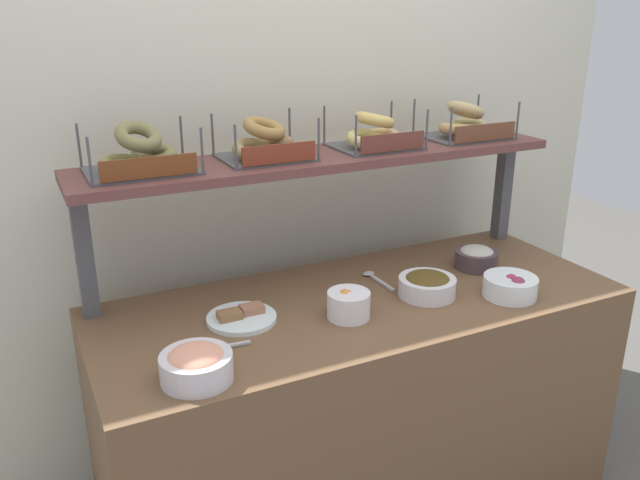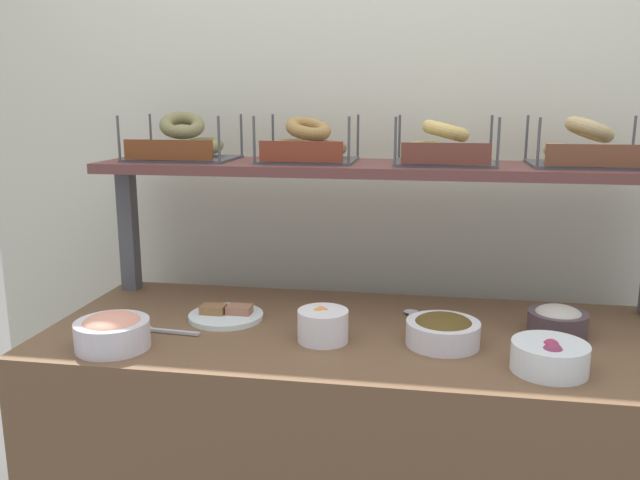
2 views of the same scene
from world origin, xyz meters
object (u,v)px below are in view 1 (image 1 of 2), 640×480
object	(u,v)px
serving_plate_white	(241,317)
bagel_basket_poppy	(140,156)
serving_spoon_near_plate	(375,278)
bowl_tuna_salad	(476,257)
bowl_fruit_salad	(348,304)
bowl_lox_spread	(196,364)
bagel_basket_plain	(374,135)
bagel_basket_everything	(265,144)
bagel_basket_sesame	(465,125)
serving_spoon_by_edge	(208,349)
bowl_chocolate_spread	(427,285)
bowl_beet_salad	(511,286)

from	to	relation	value
serving_plate_white	bagel_basket_poppy	xyz separation A→B (m)	(-0.21, 0.25, 0.47)
serving_spoon_near_plate	bowl_tuna_salad	bearing A→B (deg)	-9.90
bowl_fruit_salad	bowl_lox_spread	bearing A→B (deg)	-164.91
bowl_lox_spread	bagel_basket_plain	distance (m)	1.06
bowl_tuna_salad	bagel_basket_everything	world-z (taller)	bagel_basket_everything
serving_spoon_near_plate	bagel_basket_sesame	xyz separation A→B (m)	(0.48, 0.17, 0.47)
serving_spoon_by_edge	bagel_basket_plain	size ratio (longest dim) A/B	0.63
serving_plate_white	bagel_basket_sesame	bearing A→B (deg)	14.28
bowl_tuna_salad	bagel_basket_everything	xyz separation A→B (m)	(-0.72, 0.23, 0.44)
bowl_chocolate_spread	bagel_basket_plain	world-z (taller)	bagel_basket_plain
bowl_fruit_salad	bagel_basket_everything	world-z (taller)	bagel_basket_everything
bagel_basket_poppy	bagel_basket_everything	distance (m)	0.40
serving_spoon_by_edge	bagel_basket_everything	distance (m)	0.70
bagel_basket_plain	bagel_basket_poppy	bearing A→B (deg)	179.89
bowl_beet_salad	serving_plate_white	xyz separation A→B (m)	(-0.85, 0.23, -0.03)
bowl_tuna_salad	serving_spoon_by_edge	size ratio (longest dim) A/B	0.86
serving_spoon_near_plate	serving_spoon_by_edge	size ratio (longest dim) A/B	0.97
serving_spoon_by_edge	bagel_basket_everything	world-z (taller)	bagel_basket_everything
bowl_beet_salad	bagel_basket_poppy	xyz separation A→B (m)	(-1.06, 0.48, 0.44)
serving_spoon_near_plate	bagel_basket_plain	size ratio (longest dim) A/B	0.61
bagel_basket_everything	bagel_basket_plain	distance (m)	0.41
bowl_tuna_salad	serving_plate_white	distance (m)	0.91
bowl_beet_salad	bagel_basket_poppy	size ratio (longest dim) A/B	0.54
bowl_tuna_salad	bowl_lox_spread	distance (m)	1.16
bowl_beet_salad	serving_spoon_by_edge	world-z (taller)	bowl_beet_salad
bowl_beet_salad	bagel_basket_sesame	world-z (taller)	bagel_basket_sesame
bagel_basket_everything	bagel_basket_plain	world-z (taller)	same
bowl_tuna_salad	bagel_basket_sesame	world-z (taller)	bagel_basket_sesame
bagel_basket_sesame	bowl_tuna_salad	bearing A→B (deg)	-110.94
bagel_basket_poppy	bagel_basket_plain	world-z (taller)	bagel_basket_poppy
bowl_tuna_salad	bowl_lox_spread	world-z (taller)	bowl_lox_spread
serving_spoon_near_plate	bowl_lox_spread	bearing A→B (deg)	-154.51
bagel_basket_everything	bagel_basket_sesame	world-z (taller)	bagel_basket_sesame
bagel_basket_poppy	bagel_basket_plain	xyz separation A→B (m)	(0.81, -0.00, -0.00)
serving_spoon_by_edge	bagel_basket_poppy	bearing A→B (deg)	99.26
bowl_tuna_salad	bowl_beet_salad	world-z (taller)	same
bowl_beet_salad	bagel_basket_sesame	size ratio (longest dim) A/B	0.55
bowl_fruit_salad	serving_spoon_near_plate	bearing A→B (deg)	43.83
bagel_basket_sesame	serving_spoon_near_plate	bearing A→B (deg)	-160.88
bowl_fruit_salad	serving_spoon_near_plate	world-z (taller)	bowl_fruit_salad
bowl_tuna_salad	bagel_basket_poppy	distance (m)	1.23
bowl_tuna_salad	bagel_basket_sesame	distance (m)	0.50
serving_spoon_near_plate	bagel_basket_sesame	world-z (taller)	bagel_basket_sesame
bowl_lox_spread	bowl_fruit_salad	world-z (taller)	bowl_lox_spread
bowl_lox_spread	serving_spoon_by_edge	world-z (taller)	bowl_lox_spread
bowl_beet_salad	bagel_basket_plain	xyz separation A→B (m)	(-0.25, 0.48, 0.44)
bowl_tuna_salad	bagel_basket_sesame	bearing A→B (deg)	69.06
bowl_beet_salad	bowl_chocolate_spread	size ratio (longest dim) A/B	0.93
bowl_fruit_salad	bagel_basket_plain	distance (m)	0.64
bowl_beet_salad	bagel_basket_poppy	world-z (taller)	bagel_basket_poppy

